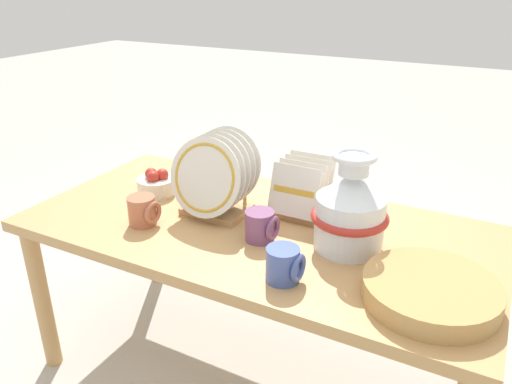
% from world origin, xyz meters
% --- Properties ---
extents(ground_plane, '(14.00, 14.00, 0.00)m').
position_xyz_m(ground_plane, '(0.00, 0.00, 0.00)').
color(ground_plane, '#B2ADA3').
extents(display_table, '(1.45, 0.71, 0.59)m').
position_xyz_m(display_table, '(0.00, 0.00, 0.52)').
color(display_table, tan).
rests_on(display_table, ground_plane).
extents(ceramic_vase, '(0.22, 0.22, 0.28)m').
position_xyz_m(ceramic_vase, '(0.29, -0.00, 0.71)').
color(ceramic_vase, silver).
rests_on(ceramic_vase, display_table).
extents(dish_rack_round_plates, '(0.25, 0.21, 0.27)m').
position_xyz_m(dish_rack_round_plates, '(-0.15, 0.01, 0.71)').
color(dish_rack_round_plates, tan).
rests_on(dish_rack_round_plates, display_table).
extents(dish_rack_square_plates, '(0.20, 0.18, 0.18)m').
position_xyz_m(dish_rack_square_plates, '(0.09, 0.14, 0.65)').
color(dish_rack_square_plates, tan).
rests_on(dish_rack_square_plates, display_table).
extents(wicker_charger_stack, '(0.32, 0.32, 0.05)m').
position_xyz_m(wicker_charger_stack, '(0.55, -0.16, 0.62)').
color(wicker_charger_stack, tan).
rests_on(wicker_charger_stack, display_table).
extents(mug_terracotta_glaze, '(0.09, 0.09, 0.09)m').
position_xyz_m(mug_terracotta_glaze, '(-0.31, -0.16, 0.63)').
color(mug_terracotta_glaze, '#B76647').
rests_on(mug_terracotta_glaze, display_table).
extents(mug_plum_glaze, '(0.09, 0.09, 0.09)m').
position_xyz_m(mug_plum_glaze, '(0.06, -0.08, 0.63)').
color(mug_plum_glaze, '#7A4770').
rests_on(mug_plum_glaze, display_table).
extents(mug_cobalt_glaze, '(0.09, 0.09, 0.09)m').
position_xyz_m(mug_cobalt_glaze, '(0.21, -0.24, 0.63)').
color(mug_cobalt_glaze, '#42569E').
rests_on(mug_cobalt_glaze, display_table).
extents(fruit_bowl, '(0.14, 0.14, 0.09)m').
position_xyz_m(fruit_bowl, '(-0.42, 0.05, 0.62)').
color(fruit_bowl, silver).
rests_on(fruit_bowl, display_table).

